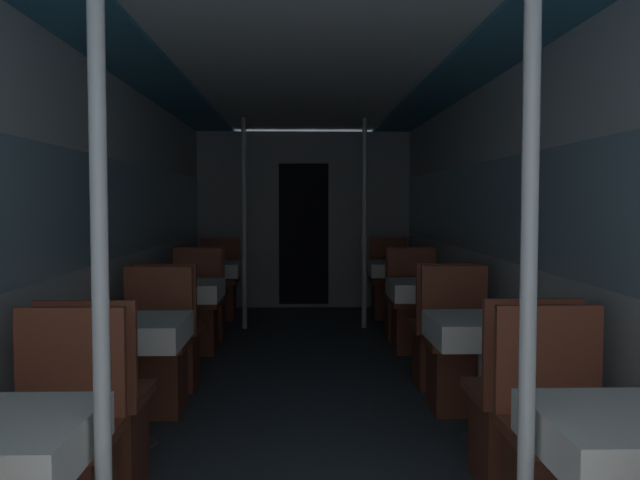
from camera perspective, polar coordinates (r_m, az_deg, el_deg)
The scene contains 29 objects.
wall_left at distance 5.38m, azimuth -16.11°, elevation 0.73°, with size 0.05×10.24×2.27m.
wall_right at distance 5.41m, azimuth 13.88°, elevation 0.77°, with size 0.05×10.24×2.27m.
ceiling_panel at distance 5.29m, azimuth -1.09°, elevation 13.33°, with size 2.80×10.24×0.07m.
bulkhead_far at distance 9.23m, azimuth -1.32°, elevation 1.59°, with size 2.74×0.09×2.27m.
chair_left_far_0 at distance 3.13m, azimuth -20.25°, elevation -17.31°, with size 0.45×0.45×0.94m.
support_pole_left_0 at distance 2.24m, azimuth -17.18°, elevation -3.18°, with size 0.05×0.05×2.27m.
dining_table_left_1 at distance 4.17m, azimuth -14.98°, elevation -7.44°, with size 0.62×0.62×0.72m.
chair_left_near_1 at distance 3.65m, azimuth -17.29°, elevation -14.30°, with size 0.45×0.45×0.94m.
chair_left_far_1 at distance 4.85m, azimuth -13.17°, elevation -9.89°, with size 0.45×0.45×0.94m.
dining_table_left_2 at distance 5.96m, azimuth -10.88°, elevation -4.23°, with size 0.62×0.62×0.72m.
chair_left_near_2 at distance 5.40m, azimuth -11.94°, elevation -8.54°, with size 0.45×0.45×0.94m.
chair_left_far_2 at distance 6.63m, azimuth -9.96°, elevation -6.34°, with size 0.45×0.45×0.94m.
dining_table_left_3 at distance 7.78m, azimuth -8.69°, elevation -2.50°, with size 0.62×0.62×0.72m.
chair_left_near_3 at distance 7.19m, azimuth -9.30°, elevation -5.60°, with size 0.45×0.45×0.94m.
chair_left_far_3 at distance 8.44m, azimuth -8.14°, elevation -4.30°, with size 0.45×0.45×0.94m.
support_pole_left_3 at distance 7.71m, azimuth -6.08°, elevation 1.31°, with size 0.05×0.05×2.27m.
dining_table_right_0 at distance 2.51m, azimuth 24.22°, elevation -14.72°, with size 0.62×0.62×0.72m.
chair_right_far_0 at distance 3.17m, azimuth 18.83°, elevation -17.08°, with size 0.45×0.45×0.94m.
support_pole_right_0 at distance 2.27m, azimuth 16.35°, elevation -3.09°, with size 0.05×0.05×2.27m.
dining_table_right_1 at distance 4.20m, azimuth 13.09°, elevation -7.35°, with size 0.62×0.62×0.72m.
chair_right_near_1 at distance 3.68m, azimuth 15.62°, elevation -14.14°, with size 0.45×0.45×0.94m.
chair_right_far_1 at distance 4.87m, azimuth 11.11°, elevation -9.81°, with size 0.45×0.45×0.94m.
dining_table_right_2 at distance 5.98m, azimuth 8.59°, elevation -4.19°, with size 0.62×0.62×0.72m.
chair_right_near_2 at distance 5.42m, azimuth 9.76°, elevation -8.48°, with size 0.45×0.45×0.94m.
chair_right_far_2 at distance 6.65m, azimuth 7.58°, elevation -6.30°, with size 0.45×0.45×0.94m.
dining_table_right_3 at distance 7.79m, azimuth 6.18°, elevation -2.48°, with size 0.62×0.62×0.72m.
chair_right_near_3 at distance 7.21m, azimuth 6.85°, elevation -5.56°, with size 0.45×0.45×0.94m.
chair_right_far_3 at distance 8.46m, azimuth 5.58°, elevation -4.27°, with size 0.45×0.45×0.94m.
support_pole_right_3 at distance 7.72m, azimuth 3.57°, elevation 1.32°, with size 0.05×0.05×2.27m.
Camera 1 is at (-0.05, -1.49, 1.38)m, focal length 40.00 mm.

